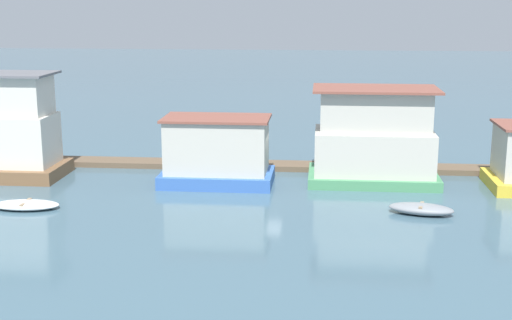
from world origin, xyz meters
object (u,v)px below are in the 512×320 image
at_px(houseboat_brown, 1,130).
at_px(houseboat_green, 374,139).
at_px(dinghy_grey, 421,209).
at_px(houseboat_blue, 217,152).
at_px(dinghy_white, 26,205).

xyz_separation_m(houseboat_brown, houseboat_green, (19.68, 0.71, -0.26)).
bearing_deg(dinghy_grey, houseboat_brown, 167.01).
distance_m(houseboat_blue, houseboat_green, 8.13).
bearing_deg(dinghy_white, houseboat_brown, 122.30).
bearing_deg(dinghy_white, houseboat_green, 21.90).
relative_size(houseboat_brown, dinghy_white, 2.54).
bearing_deg(houseboat_brown, dinghy_grey, -12.99).
bearing_deg(houseboat_green, dinghy_grey, -72.59).
xyz_separation_m(houseboat_blue, houseboat_green, (8.03, 1.13, 0.61)).
bearing_deg(houseboat_brown, houseboat_blue, -2.09).
height_order(dinghy_white, dinghy_grey, dinghy_grey).
relative_size(houseboat_blue, dinghy_white, 1.84).
xyz_separation_m(houseboat_green, dinghy_grey, (1.77, -5.66, -2.03)).
distance_m(houseboat_brown, houseboat_blue, 11.70).
height_order(houseboat_blue, houseboat_green, houseboat_green).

